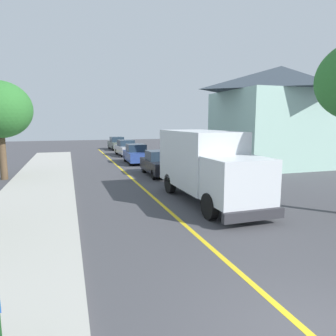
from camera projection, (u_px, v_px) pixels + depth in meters
sidewalk_curb at (2, 277)px, 7.13m from camera, size 3.60×60.00×0.15m
centre_line_yellow at (156, 200)px, 14.43m from camera, size 0.16×56.00×0.01m
box_truck at (206, 163)px, 14.03m from camera, size 2.49×7.21×3.20m
parked_car_near at (160, 164)px, 21.04m from camera, size 1.85×4.42×1.67m
parked_car_mid at (136, 154)px, 27.15m from camera, size 1.93×4.45×1.67m
parked_car_far at (126, 148)px, 33.40m from camera, size 2.00×4.48×1.67m
parked_car_furthest at (117, 144)px, 40.48m from camera, size 1.99×4.47×1.67m
parked_van_across at (231, 171)px, 18.06m from camera, size 1.88×4.43×1.67m
stop_sign at (229, 153)px, 17.54m from camera, size 0.80×0.10×2.65m
house_across_street at (279, 115)px, 25.16m from camera, size 10.17×8.00×8.03m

